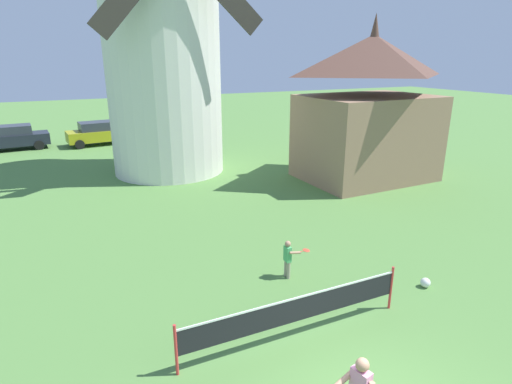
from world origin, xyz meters
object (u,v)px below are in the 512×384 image
stray_ball (425,283)px  parked_car_black (11,137)px  parked_car_mustard (97,133)px  tennis_net (296,310)px  chapel (368,111)px  windmill (161,23)px  player_far (289,257)px

stray_ball → parked_car_black: 26.21m
parked_car_black → parked_car_mustard: size_ratio=1.14×
tennis_net → chapel: size_ratio=0.69×
windmill → chapel: bearing=-32.9°
windmill → chapel: 10.72m
windmill → chapel: (8.36, -5.41, -3.99)m
tennis_net → stray_ball: tennis_net is taller
windmill → stray_ball: windmill is taller
stray_ball → chapel: 10.86m
parked_car_black → chapel: 22.12m
windmill → chapel: size_ratio=1.86×
stray_ball → chapel: bearing=59.9°
tennis_net → stray_ball: 4.16m
tennis_net → parked_car_black: parked_car_black is taller
chapel → player_far: bearing=-139.5°
stray_ball → parked_car_mustard: (-5.91, 23.12, 0.68)m
player_far → chapel: (8.21, 7.01, 2.66)m
tennis_net → parked_car_black: (-6.95, 24.09, 0.13)m
tennis_net → stray_ball: bearing=4.7°
tennis_net → parked_car_black: 25.08m
player_far → parked_car_mustard: size_ratio=0.27×
player_far → stray_ball: (2.99, -1.98, -0.49)m
windmill → player_far: (0.14, -12.42, -6.65)m
parked_car_black → player_far: bearing=-69.7°
tennis_net → windmill: bearing=86.2°
player_far → parked_car_mustard: parked_car_mustard is taller
windmill → parked_car_mustard: size_ratio=3.54×
stray_ball → chapel: (5.22, 8.99, 3.15)m
stray_ball → parked_car_black: parked_car_black is taller
stray_ball → parked_car_black: bearing=115.0°
player_far → stray_ball: 3.62m
stray_ball → chapel: size_ratio=0.03×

